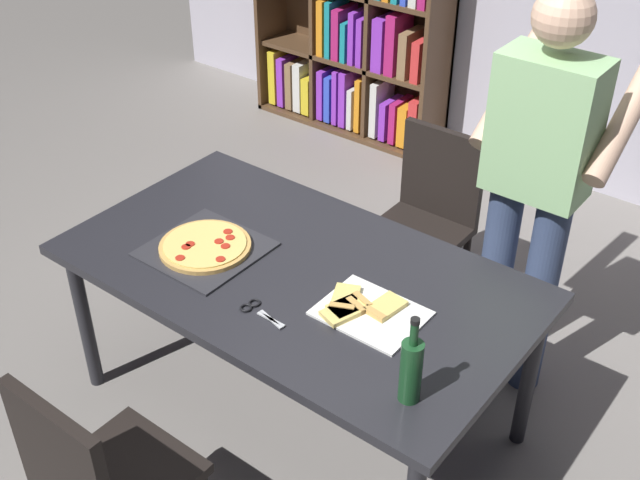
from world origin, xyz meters
The scene contains 10 objects.
ground_plane centered at (0.00, 0.00, 0.00)m, with size 12.00×12.00×0.00m, color gray.
dining_table centered at (0.00, 0.00, 0.68)m, with size 1.80×1.01×0.75m.
chair_near_camera centered at (0.00, -0.99, 0.51)m, with size 0.42×0.42×0.90m.
chair_far_side centered at (0.00, 0.99, 0.51)m, with size 0.42×0.42×0.90m.
bookshelf centered at (-1.40, 2.37, 0.90)m, with size 1.40×0.35×1.95m.
person_serving_pizza centered at (0.58, 0.77, 1.00)m, with size 0.55×0.54×1.75m.
pepperoni_pizza_on_tray centered at (-0.35, -0.12, 0.77)m, with size 0.42×0.42×0.04m.
pizza_slices_on_towel centered at (0.35, -0.06, 0.76)m, with size 0.36×0.29×0.03m.
wine_bottle centered at (0.70, -0.31, 0.87)m, with size 0.07×0.07×0.32m.
kitchen_scissors centered at (0.06, -0.28, 0.76)m, with size 0.20×0.09×0.01m.
Camera 1 is at (1.56, -1.87, 2.54)m, focal length 44.84 mm.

